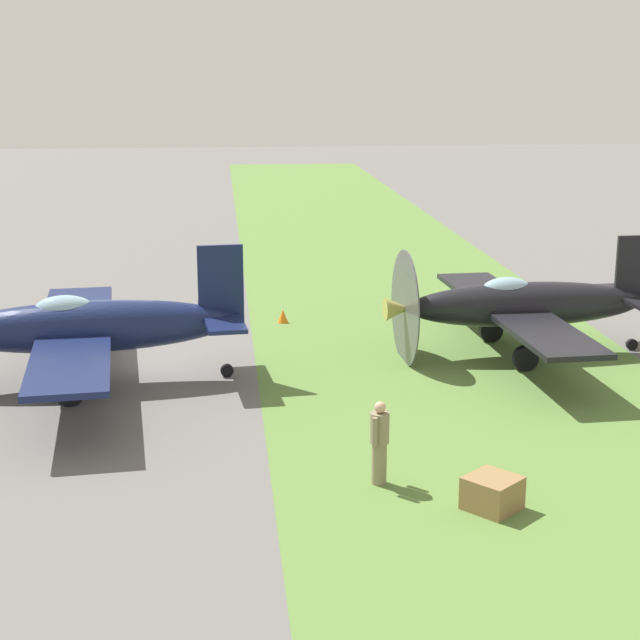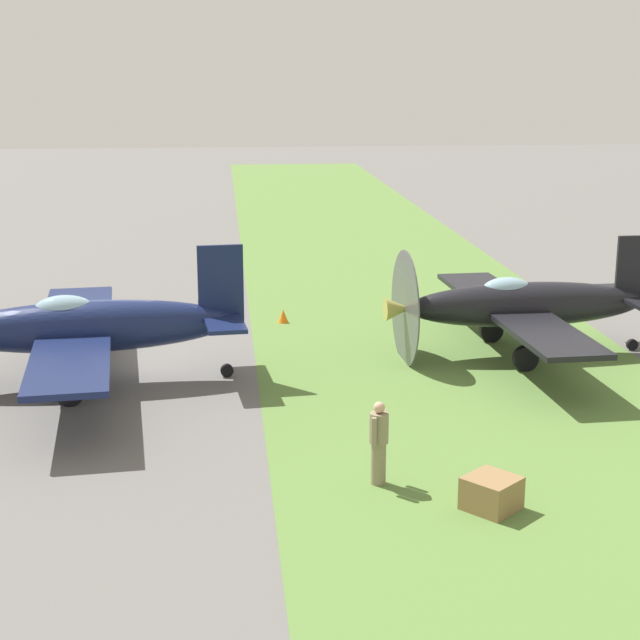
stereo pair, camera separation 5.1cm
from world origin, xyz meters
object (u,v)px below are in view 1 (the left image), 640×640
at_px(airplane_wingman, 521,305).
at_px(ground_crew_chief, 380,441).
at_px(runway_marker_cone, 283,316).
at_px(airplane_lead, 84,327).
at_px(supply_crate, 492,493).

xyz_separation_m(airplane_wingman, ground_crew_chief, (-8.68, 5.52, -0.59)).
bearing_deg(runway_marker_cone, airplane_wingman, -124.04).
height_order(airplane_lead, ground_crew_chief, airplane_lead).
height_order(airplane_wingman, ground_crew_chief, airplane_wingman).
xyz_separation_m(ground_crew_chief, supply_crate, (-1.38, -1.94, -0.59)).
distance_m(airplane_wingman, supply_crate, 10.74).
xyz_separation_m(airplane_wingman, runway_marker_cone, (4.46, 6.60, -1.28)).
relative_size(airplane_lead, runway_marker_cone, 24.21).
bearing_deg(supply_crate, airplane_wingman, -19.58).
xyz_separation_m(airplane_lead, runway_marker_cone, (6.08, -5.55, -1.36)).
bearing_deg(airplane_wingman, supply_crate, 157.70).
bearing_deg(airplane_lead, ground_crew_chief, -142.43).
height_order(airplane_lead, airplane_wingman, airplane_lead).
height_order(airplane_wingman, runway_marker_cone, airplane_wingman).
distance_m(supply_crate, runway_marker_cone, 14.83).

